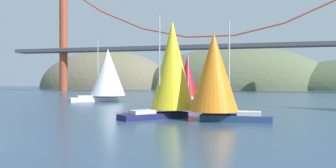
% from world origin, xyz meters
% --- Properties ---
extents(headland_center, '(80.25, 44.00, 36.07)m').
position_xyz_m(headland_center, '(5.00, 135.00, 0.00)').
color(headland_center, '#5B6647').
rests_on(headland_center, ground_plane).
extents(headland_left, '(64.16, 44.00, 35.48)m').
position_xyz_m(headland_left, '(-55.00, 135.00, 0.00)').
color(headland_left, '#6B664C').
rests_on(headland_left, ground_plane).
extents(suspension_bridge, '(140.59, 6.00, 37.31)m').
position_xyz_m(suspension_bridge, '(-0.00, 95.00, 16.04)').
color(suspension_bridge, '#A34228').
rests_on(suspension_bridge, ground_plane).
extents(sailboat_crimson_sail, '(4.47, 6.89, 8.06)m').
position_xyz_m(sailboat_crimson_sail, '(4.25, 41.42, 4.12)').
color(sailboat_crimson_sail, navy).
rests_on(sailboat_crimson_sail, ground_plane).
extents(sailboat_white_mainsail, '(10.49, 10.00, 11.38)m').
position_xyz_m(sailboat_white_mainsail, '(-11.30, 43.47, 5.11)').
color(sailboat_white_mainsail, white).
rests_on(sailboat_white_mainsail, ground_plane).
extents(sailboat_orange_sail, '(7.81, 4.75, 9.50)m').
position_xyz_m(sailboat_orange_sail, '(12.11, 17.46, 4.42)').
color(sailboat_orange_sail, navy).
rests_on(sailboat_orange_sail, ground_plane).
extents(sailboat_yellow_sail, '(7.80, 8.34, 10.50)m').
position_xyz_m(sailboat_yellow_sail, '(7.30, 19.29, 5.22)').
color(sailboat_yellow_sail, '#191E4C').
rests_on(sailboat_yellow_sail, ground_plane).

